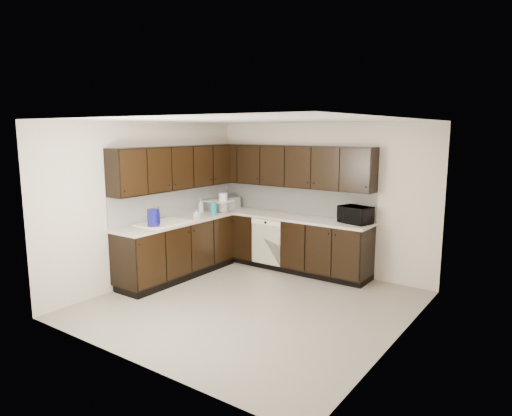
# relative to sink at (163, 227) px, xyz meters

# --- Properties ---
(floor) EXTENTS (4.00, 4.00, 0.00)m
(floor) POSITION_rel_sink_xyz_m (1.68, 0.01, -0.88)
(floor) COLOR gray
(floor) RESTS_ON ground
(ceiling) EXTENTS (4.00, 4.00, 0.00)m
(ceiling) POSITION_rel_sink_xyz_m (1.68, 0.01, 1.62)
(ceiling) COLOR white
(ceiling) RESTS_ON wall_back
(wall_back) EXTENTS (4.00, 0.02, 2.50)m
(wall_back) POSITION_rel_sink_xyz_m (1.68, 2.01, 0.37)
(wall_back) COLOR beige
(wall_back) RESTS_ON floor
(wall_left) EXTENTS (0.02, 4.00, 2.50)m
(wall_left) POSITION_rel_sink_xyz_m (-0.32, 0.01, 0.37)
(wall_left) COLOR beige
(wall_left) RESTS_ON floor
(wall_right) EXTENTS (0.02, 4.00, 2.50)m
(wall_right) POSITION_rel_sink_xyz_m (3.68, 0.01, 0.37)
(wall_right) COLOR beige
(wall_right) RESTS_ON floor
(wall_front) EXTENTS (4.00, 0.02, 2.50)m
(wall_front) POSITION_rel_sink_xyz_m (1.68, -1.99, 0.37)
(wall_front) COLOR beige
(wall_front) RESTS_ON floor
(lower_cabinets) EXTENTS (3.00, 2.80, 0.90)m
(lower_cabinets) POSITION_rel_sink_xyz_m (0.67, 1.12, -0.47)
(lower_cabinets) COLOR black
(lower_cabinets) RESTS_ON floor
(countertop) EXTENTS (3.03, 2.83, 0.04)m
(countertop) POSITION_rel_sink_xyz_m (0.67, 1.12, 0.04)
(countertop) COLOR beige
(countertop) RESTS_ON lower_cabinets
(backsplash) EXTENTS (3.00, 2.80, 0.48)m
(backsplash) POSITION_rel_sink_xyz_m (0.46, 1.33, 0.30)
(backsplash) COLOR silver
(backsplash) RESTS_ON countertop
(upper_cabinets) EXTENTS (3.00, 2.80, 0.70)m
(upper_cabinets) POSITION_rel_sink_xyz_m (0.58, 1.22, 0.89)
(upper_cabinets) COLOR black
(upper_cabinets) RESTS_ON wall_back
(dishwasher) EXTENTS (0.58, 0.04, 0.78)m
(dishwasher) POSITION_rel_sink_xyz_m (0.98, 1.42, -0.33)
(dishwasher) COLOR #F8F1CB
(dishwasher) RESTS_ON lower_cabinets
(sink) EXTENTS (0.54, 0.82, 0.42)m
(sink) POSITION_rel_sink_xyz_m (0.00, 0.00, 0.00)
(sink) COLOR #F8F1CB
(sink) RESTS_ON countertop
(microwave) EXTENTS (0.55, 0.44, 0.27)m
(microwave) POSITION_rel_sink_xyz_m (2.43, 1.75, 0.19)
(microwave) COLOR black
(microwave) RESTS_ON countertop
(soap_bottle_a) EXTENTS (0.08, 0.08, 0.17)m
(soap_bottle_a) POSITION_rel_sink_xyz_m (0.20, 0.55, 0.14)
(soap_bottle_a) COLOR gray
(soap_bottle_a) RESTS_ON countertop
(soap_bottle_b) EXTENTS (0.11, 0.12, 0.25)m
(soap_bottle_b) POSITION_rel_sink_xyz_m (-0.16, 1.06, 0.19)
(soap_bottle_b) COLOR gray
(soap_bottle_b) RESTS_ON countertop
(toaster_oven) EXTENTS (0.41, 0.36, 0.22)m
(toaster_oven) POSITION_rel_sink_xyz_m (-0.06, 1.74, 0.17)
(toaster_oven) COLOR silver
(toaster_oven) RESTS_ON countertop
(storage_bin) EXTENTS (0.49, 0.37, 0.18)m
(storage_bin) POSITION_rel_sink_xyz_m (-0.03, 1.36, 0.15)
(storage_bin) COLOR silver
(storage_bin) RESTS_ON countertop
(blue_pitcher) EXTENTS (0.19, 0.19, 0.28)m
(blue_pitcher) POSITION_rel_sink_xyz_m (0.10, -0.28, 0.20)
(blue_pitcher) COLOR navy
(blue_pitcher) RESTS_ON countertop
(teal_tumbler) EXTENTS (0.11, 0.11, 0.22)m
(teal_tumbler) POSITION_rel_sink_xyz_m (0.19, 0.99, 0.17)
(teal_tumbler) COLOR #0D918E
(teal_tumbler) RESTS_ON countertop
(paper_towel_roll) EXTENTS (0.20, 0.20, 0.34)m
(paper_towel_roll) POSITION_rel_sink_xyz_m (0.10, 1.36, 0.23)
(paper_towel_roll) COLOR silver
(paper_towel_roll) RESTS_ON countertop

